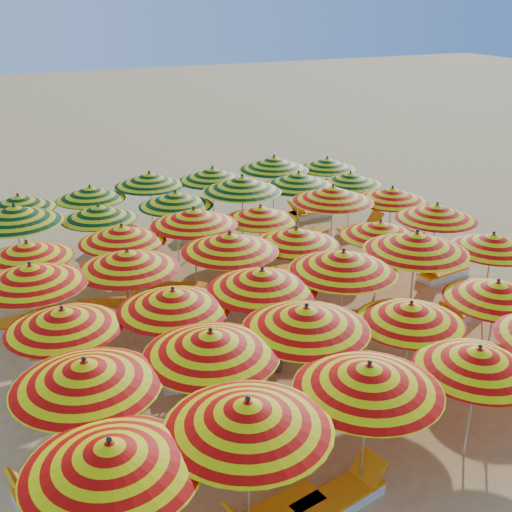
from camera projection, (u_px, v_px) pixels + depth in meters
name	position (u px, v px, depth m)	size (l,w,h in m)	color
ground	(264.00, 318.00, 17.12)	(120.00, 120.00, 0.00)	#E1B564
umbrella_0	(111.00, 456.00, 8.57)	(3.20, 3.20, 2.64)	silver
umbrella_1	(248.00, 415.00, 9.30)	(3.07, 3.07, 2.71)	silver
umbrella_2	(369.00, 377.00, 10.34)	(2.71, 2.71, 2.63)	silver
umbrella_3	(478.00, 359.00, 11.26)	(2.55, 2.55, 2.38)	silver
umbrella_6	(85.00, 373.00, 10.41)	(2.94, 2.94, 2.64)	silver
umbrella_7	(211.00, 343.00, 11.32)	(3.26, 3.26, 2.64)	silver
umbrella_8	(306.00, 318.00, 12.18)	(3.17, 3.17, 2.64)	silver
umbrella_9	(410.00, 313.00, 12.87)	(2.56, 2.56, 2.38)	silver
umbrella_10	(497.00, 291.00, 13.77)	(2.98, 2.98, 2.41)	silver
umbrella_12	(63.00, 319.00, 12.53)	(2.54, 2.54, 2.44)	silver
umbrella_13	(173.00, 300.00, 13.20)	(2.38, 2.38, 2.49)	silver
umbrella_14	(262.00, 279.00, 13.93)	(2.98, 2.98, 2.59)	silver
umbrella_15	(343.00, 261.00, 14.63)	(3.04, 3.04, 2.69)	silver
umbrella_16	(416.00, 242.00, 15.61)	(3.28, 3.28, 2.75)	silver
umbrella_17	(493.00, 242.00, 16.44)	(2.52, 2.52, 2.42)	silver
umbrella_18	(31.00, 275.00, 14.10)	(3.15, 3.15, 2.62)	silver
umbrella_19	(128.00, 260.00, 14.98)	(2.61, 2.61, 2.57)	silver
umbrella_20	(230.00, 242.00, 15.93)	(3.10, 3.10, 2.61)	silver
umbrella_21	(296.00, 236.00, 16.78)	(2.34, 2.34, 2.42)	silver
umbrella_22	(380.00, 229.00, 17.52)	(2.78, 2.78, 2.35)	silver
umbrella_23	(437.00, 212.00, 18.45)	(2.94, 2.94, 2.49)	silver
umbrella_24	(27.00, 250.00, 16.00)	(2.89, 2.89, 2.37)	silver
umbrella_25	(122.00, 234.00, 16.88)	(2.66, 2.66, 2.45)	silver
umbrella_26	(194.00, 217.00, 17.77)	(3.24, 3.24, 2.60)	silver
umbrella_27	(260.00, 213.00, 18.73)	(2.90, 2.90, 2.35)	silver
umbrella_28	(333.00, 194.00, 19.52)	(3.30, 3.30, 2.68)	silver
umbrella_29	(392.00, 194.00, 20.18)	(2.61, 2.61, 2.45)	silver
umbrella_30	(15.00, 214.00, 17.64)	(2.81, 2.81, 2.72)	silver
umbrella_31	(99.00, 212.00, 18.77)	(2.93, 2.93, 2.37)	silver
umbrella_32	(176.00, 199.00, 19.72)	(2.72, 2.72, 2.45)	silver
umbrella_33	(242.00, 184.00, 20.41)	(3.22, 3.22, 2.72)	silver
umbrella_34	(298.00, 179.00, 21.24)	(3.10, 3.10, 2.61)	silver
umbrella_35	(350.00, 179.00, 22.10)	(2.80, 2.80, 2.38)	silver
umbrella_36	(19.00, 202.00, 19.65)	(2.41, 2.41, 2.38)	silver
umbrella_37	(90.00, 193.00, 20.58)	(2.65, 2.65, 2.36)	silver
umbrella_38	(150.00, 179.00, 21.58)	(2.92, 2.92, 2.51)	silver
umbrella_39	(213.00, 174.00, 22.09)	(2.54, 2.54, 2.54)	silver
umbrella_40	(274.00, 163.00, 23.03)	(2.98, 2.98, 2.67)	silver
umbrella_41	(327.00, 164.00, 24.05)	(2.28, 2.28, 2.37)	silver
lounger_2	(340.00, 497.00, 10.84)	(1.82, 0.93, 0.69)	white
lounger_3	(61.00, 483.00, 11.17)	(1.81, 0.87, 0.69)	white
lounger_4	(239.00, 437.00, 12.32)	(1.83, 1.14, 0.69)	white
lounger_6	(204.00, 377.00, 14.21)	(1.81, 0.87, 0.69)	white
lounger_7	(421.00, 318.00, 16.77)	(1.81, 0.92, 0.69)	white
lounger_8	(461.00, 312.00, 17.10)	(1.82, 1.24, 0.69)	white
lounger_9	(68.00, 350.00, 15.29)	(1.76, 0.66, 0.69)	white
lounger_10	(442.00, 273.00, 19.45)	(1.80, 0.82, 0.69)	white
lounger_11	(14.00, 324.00, 16.47)	(1.78, 0.72, 0.69)	white
lounger_12	(109.00, 305.00, 17.47)	(1.83, 1.07, 0.69)	white
lounger_13	(176.00, 289.00, 18.40)	(1.83, 1.14, 0.69)	white
lounger_14	(278.00, 273.00, 19.49)	(1.76, 0.66, 0.69)	white
lounger_15	(401.00, 250.00, 21.19)	(1.82, 1.18, 0.69)	white
lounger_16	(126.00, 271.00, 19.58)	(1.81, 0.87, 0.69)	white
lounger_17	(255.00, 245.00, 21.59)	(1.77, 0.72, 0.69)	white
lounger_18	(308.00, 236.00, 22.38)	(1.82, 1.22, 0.69)	white
lounger_19	(361.00, 229.00, 23.10)	(1.78, 0.76, 0.69)	white
lounger_20	(113.00, 244.00, 21.68)	(1.83, 1.09, 0.69)	white
lounger_21	(202.00, 234.00, 22.62)	(1.74, 0.62, 0.69)	white
lounger_22	(285.00, 217.00, 24.26)	(1.78, 0.74, 0.69)	white
lounger_23	(309.00, 213.00, 24.72)	(1.75, 0.62, 0.69)	white
beachgoer_b	(275.00, 342.00, 14.52)	(0.71, 0.55, 1.46)	tan
beachgoer_a	(307.00, 267.00, 18.67)	(0.47, 0.31, 1.29)	tan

